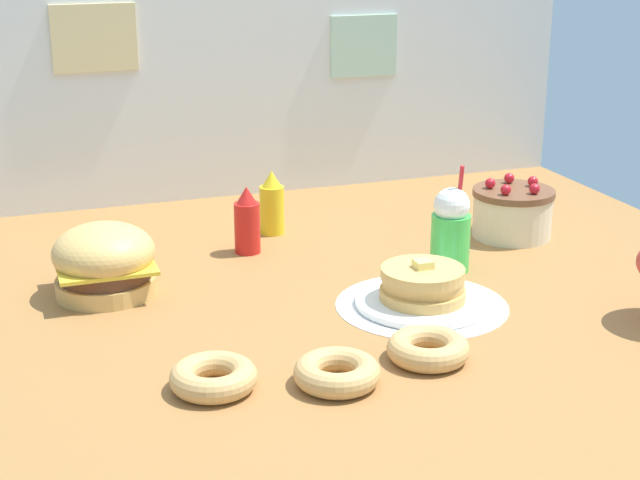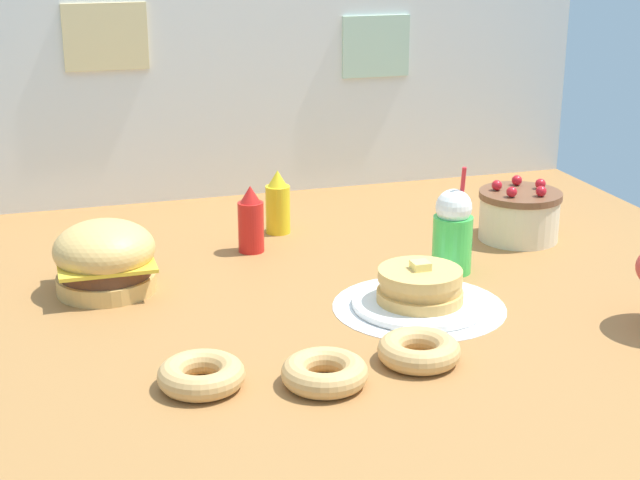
{
  "view_description": "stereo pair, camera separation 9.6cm",
  "coord_description": "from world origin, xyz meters",
  "px_view_note": "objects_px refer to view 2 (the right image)",
  "views": [
    {
      "loc": [
        -0.74,
        -1.98,
        0.86
      ],
      "look_at": [
        0.0,
        0.14,
        0.11
      ],
      "focal_mm": 54.88,
      "sensor_mm": 36.0,
      "label": 1
    },
    {
      "loc": [
        -0.65,
        -2.01,
        0.86
      ],
      "look_at": [
        0.0,
        0.14,
        0.11
      ],
      "focal_mm": 54.88,
      "sensor_mm": 36.0,
      "label": 2
    }
  ],
  "objects_px": {
    "donut_pink_glaze": "(201,374)",
    "ketchup_bottle": "(251,221)",
    "pancake_stack": "(420,291)",
    "mustard_bottle": "(279,204)",
    "donut_chocolate": "(325,372)",
    "donut_vanilla": "(419,350)",
    "layer_cake": "(519,215)",
    "cream_soda_cup": "(453,232)",
    "burger": "(105,258)"
  },
  "relations": [
    {
      "from": "donut_pink_glaze",
      "to": "ketchup_bottle",
      "type": "bearing_deg",
      "value": 69.92
    },
    {
      "from": "pancake_stack",
      "to": "mustard_bottle",
      "type": "bearing_deg",
      "value": 104.87
    },
    {
      "from": "mustard_bottle",
      "to": "donut_chocolate",
      "type": "distance_m",
      "value": 0.95
    },
    {
      "from": "donut_chocolate",
      "to": "donut_vanilla",
      "type": "relative_size",
      "value": 1.0
    },
    {
      "from": "layer_cake",
      "to": "mustard_bottle",
      "type": "relative_size",
      "value": 1.25
    },
    {
      "from": "cream_soda_cup",
      "to": "donut_vanilla",
      "type": "distance_m",
      "value": 0.54
    },
    {
      "from": "pancake_stack",
      "to": "donut_chocolate",
      "type": "relative_size",
      "value": 1.83
    },
    {
      "from": "layer_cake",
      "to": "donut_vanilla",
      "type": "relative_size",
      "value": 1.34
    },
    {
      "from": "burger",
      "to": "cream_soda_cup",
      "type": "xyz_separation_m",
      "value": [
        0.84,
        -0.12,
        0.02
      ]
    },
    {
      "from": "donut_vanilla",
      "to": "pancake_stack",
      "type": "bearing_deg",
      "value": 67.21
    },
    {
      "from": "pancake_stack",
      "to": "donut_chocolate",
      "type": "distance_m",
      "value": 0.44
    },
    {
      "from": "burger",
      "to": "ketchup_bottle",
      "type": "height_order",
      "value": "ketchup_bottle"
    },
    {
      "from": "donut_chocolate",
      "to": "donut_vanilla",
      "type": "xyz_separation_m",
      "value": [
        0.21,
        0.04,
        0.0
      ]
    },
    {
      "from": "burger",
      "to": "layer_cake",
      "type": "bearing_deg",
      "value": 3.26
    },
    {
      "from": "ketchup_bottle",
      "to": "cream_soda_cup",
      "type": "height_order",
      "value": "cream_soda_cup"
    },
    {
      "from": "donut_pink_glaze",
      "to": "layer_cake",
      "type": "bearing_deg",
      "value": 32.02
    },
    {
      "from": "layer_cake",
      "to": "donut_pink_glaze",
      "type": "bearing_deg",
      "value": -147.98
    },
    {
      "from": "pancake_stack",
      "to": "layer_cake",
      "type": "distance_m",
      "value": 0.59
    },
    {
      "from": "cream_soda_cup",
      "to": "donut_chocolate",
      "type": "xyz_separation_m",
      "value": [
        -0.49,
        -0.5,
        -0.08
      ]
    },
    {
      "from": "burger",
      "to": "mustard_bottle",
      "type": "distance_m",
      "value": 0.6
    },
    {
      "from": "burger",
      "to": "pancake_stack",
      "type": "relative_size",
      "value": 0.78
    },
    {
      "from": "burger",
      "to": "donut_pink_glaze",
      "type": "distance_m",
      "value": 0.58
    },
    {
      "from": "layer_cake",
      "to": "mustard_bottle",
      "type": "bearing_deg",
      "value": 158.08
    },
    {
      "from": "cream_soda_cup",
      "to": "mustard_bottle",
      "type": "bearing_deg",
      "value": 127.53
    },
    {
      "from": "mustard_bottle",
      "to": "layer_cake",
      "type": "bearing_deg",
      "value": -21.92
    },
    {
      "from": "donut_vanilla",
      "to": "donut_chocolate",
      "type": "bearing_deg",
      "value": -169.3
    },
    {
      "from": "ketchup_bottle",
      "to": "donut_vanilla",
      "type": "distance_m",
      "value": 0.78
    },
    {
      "from": "layer_cake",
      "to": "ketchup_bottle",
      "type": "xyz_separation_m",
      "value": [
        -0.73,
        0.11,
        0.01
      ]
    },
    {
      "from": "cream_soda_cup",
      "to": "donut_vanilla",
      "type": "bearing_deg",
      "value": -121.14
    },
    {
      "from": "donut_vanilla",
      "to": "donut_pink_glaze",
      "type": "bearing_deg",
      "value": 177.47
    },
    {
      "from": "ketchup_bottle",
      "to": "donut_chocolate",
      "type": "bearing_deg",
      "value": -93.07
    },
    {
      "from": "layer_cake",
      "to": "donut_vanilla",
      "type": "bearing_deg",
      "value": -131.08
    },
    {
      "from": "ketchup_bottle",
      "to": "cream_soda_cup",
      "type": "bearing_deg",
      "value": -33.9
    },
    {
      "from": "cream_soda_cup",
      "to": "pancake_stack",
      "type": "bearing_deg",
      "value": -130.51
    },
    {
      "from": "donut_vanilla",
      "to": "burger",
      "type": "bearing_deg",
      "value": 134.16
    },
    {
      "from": "layer_cake",
      "to": "donut_vanilla",
      "type": "xyz_separation_m",
      "value": [
        -0.56,
        -0.65,
        -0.04
      ]
    },
    {
      "from": "burger",
      "to": "cream_soda_cup",
      "type": "distance_m",
      "value": 0.85
    },
    {
      "from": "layer_cake",
      "to": "cream_soda_cup",
      "type": "height_order",
      "value": "cream_soda_cup"
    },
    {
      "from": "burger",
      "to": "donut_pink_glaze",
      "type": "bearing_deg",
      "value": -77.36
    },
    {
      "from": "cream_soda_cup",
      "to": "layer_cake",
      "type": "bearing_deg",
      "value": 33.08
    },
    {
      "from": "pancake_stack",
      "to": "ketchup_bottle",
      "type": "height_order",
      "value": "ketchup_bottle"
    },
    {
      "from": "cream_soda_cup",
      "to": "donut_vanilla",
      "type": "relative_size",
      "value": 1.61
    },
    {
      "from": "donut_pink_glaze",
      "to": "burger",
      "type": "bearing_deg",
      "value": 102.64
    },
    {
      "from": "mustard_bottle",
      "to": "donut_pink_glaze",
      "type": "xyz_separation_m",
      "value": [
        -0.38,
        -0.88,
        -0.06
      ]
    },
    {
      "from": "pancake_stack",
      "to": "layer_cake",
      "type": "height_order",
      "value": "layer_cake"
    },
    {
      "from": "burger",
      "to": "donut_vanilla",
      "type": "distance_m",
      "value": 0.81
    },
    {
      "from": "donut_chocolate",
      "to": "mustard_bottle",
      "type": "bearing_deg",
      "value": 80.57
    },
    {
      "from": "burger",
      "to": "pancake_stack",
      "type": "distance_m",
      "value": 0.75
    },
    {
      "from": "layer_cake",
      "to": "cream_soda_cup",
      "type": "distance_m",
      "value": 0.34
    },
    {
      "from": "mustard_bottle",
      "to": "donut_vanilla",
      "type": "xyz_separation_m",
      "value": [
        0.06,
        -0.9,
        -0.06
      ]
    }
  ]
}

